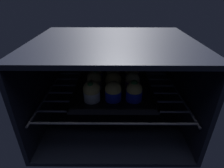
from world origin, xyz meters
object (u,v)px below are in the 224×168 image
Objects in this scene: muffin_row1_col0 at (93,81)px; muffin_row0_col1 at (111,91)px; muffin_row0_col0 at (90,91)px; muffin_row1_col1 at (113,82)px; muffin_row2_col1 at (112,72)px; baking_tray at (112,90)px; muffin_row2_col0 at (95,73)px; muffin_row1_col2 at (131,82)px; muffin_row0_col2 at (133,91)px; muffin_row2_col2 at (131,73)px.

muffin_row0_col1 is at bearing -48.28° from muffin_row1_col0.
muffin_row0_col1 is 0.94× the size of muffin_row1_col0.
muffin_row0_col0 is 1.08× the size of muffin_row0_col1.
muffin_row1_col1 is at bearing 44.57° from muffin_row0_col0.
muffin_row1_col0 is 10.65cm from muffin_row2_col1.
muffin_row2_col1 reaches higher than muffin_row1_col1.
muffin_row1_col0 is (-7.70, 0.37, 4.05)cm from baking_tray.
muffin_row1_col0 is 1.04× the size of muffin_row1_col1.
muffin_row2_col0 is (-7.99, 8.59, -0.00)cm from muffin_row1_col1.
muffin_row1_col1 reaches higher than muffin_row1_col2.
muffin_row0_col2 is 1.07× the size of muffin_row1_col1.
muffin_row1_col2 is at bearing 89.18° from muffin_row0_col2.
muffin_row0_col2 is (7.64, -7.95, 4.11)cm from baking_tray.
muffin_row0_col0 is 11.44cm from muffin_row1_col1.
muffin_row2_col2 is (15.89, -0.37, 0.29)cm from muffin_row2_col0.
muffin_row2_col2 reaches higher than muffin_row1_col1.
muffin_row2_col2 reaches higher than muffin_row2_col0.
baking_tray is at bearing -2.78° from muffin_row1_col0.
muffin_row0_col2 is 17.45cm from muffin_row1_col0.
muffin_row1_col1 reaches higher than baking_tray.
muffin_row0_col0 and muffin_row0_col2 have the same top height.
muffin_row2_col1 is at bearing 135.09° from muffin_row1_col2.
muffin_row1_col2 is at bearing -93.48° from muffin_row2_col2.
muffin_row0_col1 is 0.88× the size of muffin_row2_col1.
muffin_row1_col0 reaches higher than muffin_row0_col1.
muffin_row2_col2 reaches higher than baking_tray.
muffin_row0_col2 reaches higher than muffin_row0_col1.
muffin_row2_col1 is at bearing 93.25° from muffin_row1_col1.
muffin_row1_col2 is 17.47cm from muffin_row2_col0.
muffin_row0_col0 is 1.06× the size of muffin_row2_col0.
muffin_row2_col0 is at bearing 177.10° from muffin_row2_col1.
muffin_row1_col1 is at bearing -5.14° from muffin_row1_col0.
muffin_row1_col1 is 1.00× the size of muffin_row2_col0.
muffin_row0_col1 reaches higher than baking_tray.
muffin_row0_col1 is (7.49, 0.48, -0.29)cm from muffin_row0_col0.
muffin_row0_col1 is 17.73cm from muffin_row2_col0.
muffin_row0_col1 is 1.02× the size of muffin_row1_col2.
muffin_row2_col0 is 15.89cm from muffin_row2_col2.
baking_tray is 4.28× the size of muffin_row1_col2.
muffin_row0_col0 is 17.96cm from muffin_row2_col1.
muffin_row2_col1 is (7.57, 7.49, 0.42)cm from muffin_row1_col0.
muffin_row1_col0 is (-7.38, 8.27, 0.02)cm from muffin_row0_col1.
muffin_row1_col0 is 8.07cm from muffin_row1_col1.
muffin_row1_col0 is 1.04× the size of muffin_row2_col0.
muffin_row2_col0 is (0.05, 7.87, -0.01)cm from muffin_row1_col0.
muffin_row1_col1 is (0.33, -0.35, 4.05)cm from baking_tray.
muffin_row1_col0 reaches higher than muffin_row1_col1.
baking_tray is at bearing 133.86° from muffin_row0_col2.
muffin_row2_col0 reaches higher than muffin_row0_col1.
muffin_row2_col2 is (7.90, 8.23, 0.29)cm from muffin_row1_col1.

